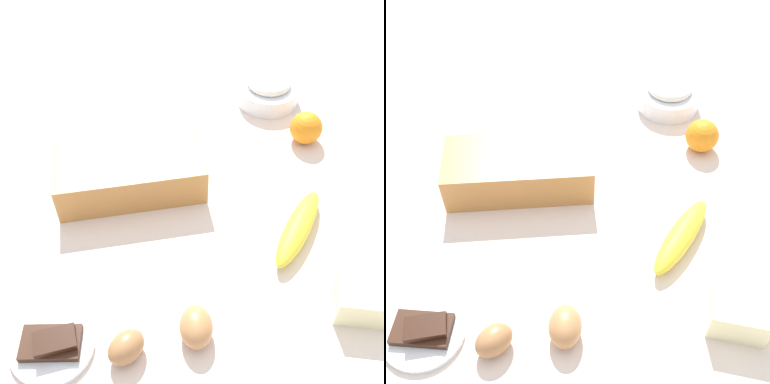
% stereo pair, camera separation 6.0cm
% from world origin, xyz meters
% --- Properties ---
extents(ground_plane, '(2.40, 2.40, 0.02)m').
position_xyz_m(ground_plane, '(0.00, 0.00, -0.01)').
color(ground_plane, beige).
extents(loaf_pan, '(0.28, 0.14, 0.08)m').
position_xyz_m(loaf_pan, '(-0.11, 0.07, 0.04)').
color(loaf_pan, '#B77A3D').
rests_on(loaf_pan, ground_plane).
extents(flour_bowl, '(0.14, 0.14, 0.07)m').
position_xyz_m(flour_bowl, '(0.24, 0.28, 0.03)').
color(flour_bowl, white).
rests_on(flour_bowl, ground_plane).
extents(banana, '(0.16, 0.17, 0.04)m').
position_xyz_m(banana, '(0.17, -0.11, 0.02)').
color(banana, yellow).
rests_on(banana, ground_plane).
extents(orange_fruit, '(0.07, 0.07, 0.07)m').
position_xyz_m(orange_fruit, '(0.28, 0.13, 0.03)').
color(orange_fruit, orange).
rests_on(orange_fruit, ground_plane).
extents(butter_block, '(0.11, 0.09, 0.06)m').
position_xyz_m(butter_block, '(0.22, -0.27, 0.03)').
color(butter_block, '#F4EDB2').
rests_on(butter_block, ground_plane).
extents(egg_near_butter, '(0.06, 0.08, 0.05)m').
position_xyz_m(egg_near_butter, '(-0.05, -0.26, 0.03)').
color(egg_near_butter, '#BB7F4D').
rests_on(egg_near_butter, ground_plane).
extents(egg_beside_bowl, '(0.08, 0.07, 0.05)m').
position_xyz_m(egg_beside_bowl, '(-0.16, -0.27, 0.02)').
color(egg_beside_bowl, '#A97245').
rests_on(egg_beside_bowl, ground_plane).
extents(chocolate_plate, '(0.13, 0.13, 0.03)m').
position_xyz_m(chocolate_plate, '(-0.27, -0.23, 0.01)').
color(chocolate_plate, white).
rests_on(chocolate_plate, ground_plane).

